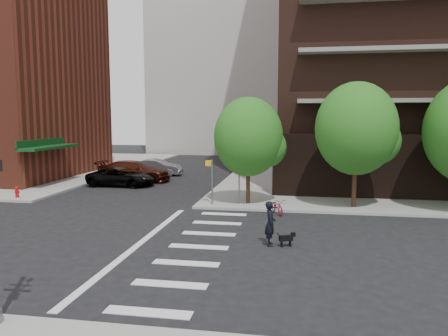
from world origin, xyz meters
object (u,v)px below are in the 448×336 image
parked_car_silver (157,167)px  dog_walker (270,223)px  fire_hydrant (17,191)px  scooter (277,206)px  parked_car_black (121,177)px  parked_car_maroon (134,171)px

parked_car_silver → dog_walker: size_ratio=2.43×
fire_hydrant → dog_walker: dog_walker is taller
parked_car_silver → scooter: parked_car_silver is taller
fire_hydrant → dog_walker: 17.78m
parked_car_black → parked_car_maroon: parked_car_maroon is taller
parked_car_maroon → fire_hydrant: bearing=150.5°
fire_hydrant → scooter: bearing=-4.6°
parked_car_black → dog_walker: size_ratio=2.77×
parked_car_silver → parked_car_black: bearing=169.8°
scooter → parked_car_silver: bearing=105.5°
parked_car_maroon → dog_walker: size_ratio=3.19×
fire_hydrant → parked_car_silver: (4.96, 12.59, 0.18)m
parked_car_black → scooter: size_ratio=3.16×
parked_car_black → parked_car_maroon: bearing=-1.5°
parked_car_black → fire_hydrant: bearing=147.1°
fire_hydrant → parked_car_silver: 13.53m
parked_car_black → dog_walker: 18.03m
parked_car_maroon → scooter: 15.57m
scooter → fire_hydrant: bearing=151.7°
parked_car_silver → scooter: size_ratio=2.77×
dog_walker → fire_hydrant: bearing=60.0°
fire_hydrant → parked_car_maroon: parked_car_maroon is taller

